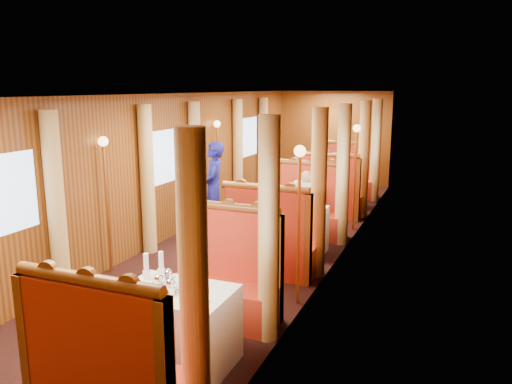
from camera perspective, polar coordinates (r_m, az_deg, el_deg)
The scene contains 46 objects.
floor at distance 8.32m, azimuth -0.95°, elevation -6.36°, with size 3.00×12.00×0.01m, color black, non-canonical shape.
ceiling at distance 7.90m, azimuth -1.01°, elevation 11.14°, with size 3.00×12.00×0.01m, color silver, non-canonical shape.
wall_far at distance 13.69m, azimuth 8.88°, elevation 6.10°, with size 3.00×2.50×0.01m, color brown, non-canonical shape.
wall_left at distance 8.70m, azimuth -10.13°, elevation 2.76°, with size 12.00×2.50×0.01m, color brown, non-canonical shape.
wall_right at distance 7.56m, azimuth 9.56°, elevation 1.41°, with size 12.00×2.50×0.01m, color brown, non-canonical shape.
doorway_far at distance 13.69m, azimuth 8.82°, elevation 5.05°, with size 0.80×0.04×2.00m, color brown.
table_near at distance 4.96m, azimuth -8.96°, elevation -14.99°, with size 1.05×0.72×0.75m, color white.
banquette_near_fwd at distance 4.22m, azimuth -16.47°, elevation -19.84°, with size 1.30×0.55×1.34m.
banquette_near_aft at distance 5.75m, azimuth -3.73°, elevation -10.43°, with size 1.30×0.55×1.34m.
table_mid at distance 7.96m, azimuth 4.04°, elevation -4.41°, with size 1.05×0.72×0.75m, color white.
banquette_mid_fwd at distance 7.02m, azimuth 1.49°, elevation -6.20°, with size 1.30×0.55×1.34m.
banquette_mid_aft at distance 8.88m, azimuth 6.07°, elevation -2.38°, with size 1.30×0.55×1.34m.
table_far at distance 11.24m, azimuth 9.55°, elevation 0.31°, with size 1.05×0.72×0.75m, color white.
banquette_far_fwd at distance 10.27m, azimuth 8.33°, elevation -0.48°, with size 1.30×0.55×1.34m.
banquette_far_aft at distance 12.21m, azimuth 10.59°, elevation 1.42°, with size 1.30×0.55×1.34m.
tea_tray at distance 4.80m, azimuth -10.86°, elevation -11.01°, with size 0.34×0.26×0.01m, color silver.
teapot_left at distance 4.80m, azimuth -11.04°, elevation -10.30°, with size 0.15×0.11×0.12m, color silver, non-canonical shape.
teapot_right at distance 4.68m, azimuth -9.75°, elevation -10.84°, with size 0.15×0.11×0.12m, color silver, non-canonical shape.
teapot_back at distance 4.91m, azimuth -9.97°, elevation -9.75°, with size 0.15×0.11×0.12m, color silver, non-canonical shape.
fruit_plate at distance 4.55m, azimuth -6.52°, elevation -12.04°, with size 0.21×0.21×0.05m.
cup_inboard at distance 5.07m, azimuth -12.42°, elevation -8.58°, with size 0.08×0.08×0.26m.
cup_outboard at distance 5.10m, azimuth -10.76°, elevation -8.41°, with size 0.08×0.08×0.26m.
rose_vase_mid at distance 7.86m, azimuth 4.04°, elevation -0.46°, with size 0.06×0.06×0.36m.
rose_vase_far at distance 11.12m, azimuth 9.50°, elevation 3.07°, with size 0.06×0.06×0.36m.
curtain_left_near_b at distance 6.53m, azimuth -21.88°, elevation -1.64°, with size 0.22×0.22×2.35m, color #DDBA71.
window_right_near at distance 4.25m, azimuth -0.87°, elevation -3.89°, with size 1.20×0.90×0.01m, color #93ADD1, non-canonical shape.
curtain_right_near_a at distance 3.73m, azimuth -7.10°, elevation -10.82°, with size 0.22×0.22×2.35m, color #DDBA71.
curtain_right_near_b at distance 5.06m, azimuth 1.47°, elevation -4.53°, with size 0.22×0.22×2.35m, color #DDBA71.
window_left_mid at distance 8.66m, azimuth -10.09°, elevation 4.06°, with size 1.20×0.90×0.01m, color #93ADD1, non-canonical shape.
curtain_left_mid_a at distance 8.00m, azimuth -12.33°, elevation 1.33°, with size 0.22×0.22×2.35m, color #DDBA71.
curtain_left_mid_b at distance 9.31m, azimuth -6.95°, elevation 2.99°, with size 0.22×0.22×2.35m, color #DDBA71.
window_right_mid at distance 7.53m, azimuth 9.50°, elevation 2.92°, with size 1.20×0.90×0.01m, color #93ADD1, non-canonical shape.
curtain_right_mid_a at distance 6.86m, azimuth 7.14°, elevation -0.23°, with size 0.22×0.22×2.35m, color #DDBA71.
curtain_right_mid_b at distance 8.35m, azimuth 9.90°, elevation 1.87°, with size 0.22×0.22×2.35m, color #DDBA71.
window_left_far at distance 11.75m, azimuth -1.02°, elevation 6.28°, with size 1.20×0.90×0.01m, color #93ADD1, non-canonical shape.
curtain_left_far_a at distance 11.03m, azimuth -2.09°, elevation 4.46°, with size 0.22×0.22×2.35m, color #DDBA71.
curtain_left_far_b at distance 12.46m, azimuth 0.83°, elevation 5.33°, with size 0.22×0.22×2.35m, color #DDBA71.
window_right_far at distance 10.95m, azimuth 13.51°, elevation 5.53°, with size 1.20×0.90×0.01m, color #93ADD1, non-canonical shape.
curtain_right_far_a at distance 10.24m, azimuth 12.20°, elevation 3.61°, with size 0.22×0.22×2.35m, color #DDBA71.
curtain_right_far_b at distance 11.76m, azimuth 13.52°, elevation 4.60°, with size 0.22×0.22×2.35m, color #DDBA71.
sconce_left_fore at distance 7.21m, azimuth -16.84°, elevation 1.64°, with size 0.14×0.14×1.95m.
sconce_right_fore at distance 5.90m, azimuth 4.96°, elevation -0.10°, with size 0.14×0.14×1.95m.
sconce_left_aft at distance 10.14m, azimuth -4.44°, elevation 4.97°, with size 0.14×0.14×1.95m.
sconce_right_aft at distance 9.26m, azimuth 11.34°, elevation 4.10°, with size 0.14×0.14×1.95m.
steward at distance 9.00m, azimuth -4.82°, elevation 0.49°, with size 0.60×0.40×1.66m, color navy.
passenger at distance 8.58m, azimuth 5.67°, elevation -0.70°, with size 0.40×0.44×0.76m.
Camera 1 is at (3.07, -7.27, 2.61)m, focal length 35.00 mm.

